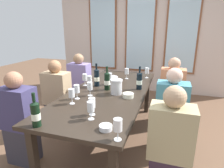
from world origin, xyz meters
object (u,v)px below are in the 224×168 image
object	(u,v)px
wine_glass_4	(90,80)
wine_glass_9	(110,76)
wine_bottle_0	(97,77)
wine_bottle_2	(107,81)
wine_glass_3	(127,72)
seated_person_2	(80,85)
white_plate_0	(112,77)
wine_glass_2	(91,108)
seated_person_1	(169,148)
wine_glass_8	(90,87)
seated_person_5	(171,114)
metal_pitcher	(116,87)
seated_person_4	(58,98)
seated_person_0	(20,121)
wine_glass_0	(72,93)
wine_glass_6	(118,126)
wine_glass_7	(77,89)
wine_glass_5	(92,104)
wine_glass_10	(147,71)
wine_bottle_3	(139,81)
dining_table	(109,95)
wine_glass_1	(85,78)
tasting_bowl_0	(128,95)
wine_bottle_1	(36,114)
tasting_bowl_1	(106,128)
seated_person_3	(172,93)

from	to	relation	value
wine_glass_4	wine_glass_9	xyz separation A→B (m)	(0.22, 0.25, 0.00)
wine_bottle_0	wine_bottle_2	size ratio (longest dim) A/B	1.03
wine_glass_3	seated_person_2	distance (m)	0.97
white_plate_0	wine_glass_2	size ratio (longest dim) A/B	1.20
wine_bottle_2	seated_person_2	xyz separation A→B (m)	(-0.79, 0.72, -0.34)
seated_person_1	wine_glass_8	bearing A→B (deg)	153.13
wine_glass_9	seated_person_5	size ratio (longest dim) A/B	0.16
wine_glass_8	seated_person_1	world-z (taller)	seated_person_1
metal_pitcher	seated_person_4	world-z (taller)	seated_person_4
wine_glass_4	seated_person_0	size ratio (longest dim) A/B	0.16
wine_glass_0	wine_glass_4	world-z (taller)	same
wine_glass_0	wine_glass_6	size ratio (longest dim) A/B	1.00
wine_glass_2	seated_person_4	distance (m)	1.30
wine_glass_7	seated_person_2	xyz separation A→B (m)	(-0.56, 1.15, -0.34)
wine_glass_4	metal_pitcher	bearing A→B (deg)	-16.20
wine_glass_3	wine_glass_5	bearing A→B (deg)	-90.31
wine_bottle_2	wine_glass_4	size ratio (longest dim) A/B	1.87
wine_glass_2	wine_glass_10	size ratio (longest dim) A/B	1.00
wine_glass_5	wine_glass_8	xyz separation A→B (m)	(-0.24, 0.49, 0.00)
wine_glass_5	wine_bottle_3	bearing A→B (deg)	72.18
wine_bottle_3	wine_glass_2	size ratio (longest dim) A/B	1.83
wine_bottle_3	wine_glass_6	bearing A→B (deg)	-87.53
wine_bottle_2	seated_person_5	distance (m)	0.92
wine_bottle_0	wine_bottle_2	xyz separation A→B (m)	(0.20, -0.11, -0.00)
wine_glass_4	wine_glass_8	world-z (taller)	same
dining_table	wine_glass_1	bearing A→B (deg)	165.09
wine_glass_3	seated_person_0	xyz separation A→B (m)	(-0.91, -1.42, -0.33)
wine_bottle_3	wine_glass_0	world-z (taller)	wine_bottle_3
wine_bottle_3	tasting_bowl_0	bearing A→B (deg)	-101.32
tasting_bowl_0	seated_person_5	xyz separation A→B (m)	(0.52, 0.15, -0.24)
wine_glass_4	seated_person_4	bearing A→B (deg)	-177.75
dining_table	wine_bottle_3	distance (m)	0.46
wine_glass_7	seated_person_4	size ratio (longest dim) A/B	0.16
wine_bottle_3	wine_glass_7	size ratio (longest dim) A/B	1.83
wine_glass_4	wine_glass_5	world-z (taller)	same
wine_bottle_1	wine_glass_4	world-z (taller)	wine_bottle_1
wine_glass_4	seated_person_5	xyz separation A→B (m)	(1.12, -0.06, -0.33)
tasting_bowl_1	wine_glass_9	size ratio (longest dim) A/B	0.64
wine_bottle_0	wine_glass_0	xyz separation A→B (m)	(-0.01, -0.70, -0.01)
wine_bottle_1	wine_glass_4	size ratio (longest dim) A/B	1.75
wine_glass_5	wine_glass_4	bearing A→B (deg)	115.65
wine_glass_4	seated_person_2	distance (m)	0.95
wine_bottle_2	seated_person_3	size ratio (longest dim) A/B	0.29
wine_bottle_1	wine_glass_6	bearing A→B (deg)	0.83
wine_bottle_3	wine_glass_5	xyz separation A→B (m)	(-0.30, -0.93, -0.01)
wine_glass_8	seated_person_0	bearing A→B (deg)	-143.46
wine_glass_9	seated_person_4	distance (m)	0.86
white_plate_0	dining_table	bearing A→B (deg)	-75.50
wine_bottle_1	seated_person_0	bearing A→B (deg)	147.64
wine_glass_9	seated_person_0	bearing A→B (deg)	-125.88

